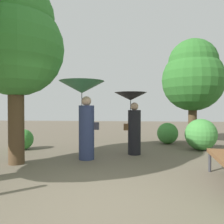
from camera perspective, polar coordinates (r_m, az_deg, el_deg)
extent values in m
plane|color=brown|center=(3.63, -5.23, -21.73)|extent=(40.00, 40.00, 0.00)
cylinder|color=navy|center=(6.19, -6.47, -5.14)|extent=(0.42, 0.42, 1.47)
sphere|color=tan|center=(6.16, -6.48, 2.75)|extent=(0.26, 0.26, 0.26)
cylinder|color=#333338|center=(6.17, -7.64, 0.85)|extent=(0.02, 0.02, 0.84)
cone|color=#33724C|center=(6.20, -7.65, 6.25)|extent=(1.23, 1.23, 0.33)
cube|color=#333342|center=(6.15, -3.97, -3.55)|extent=(0.14, 0.10, 0.20)
cylinder|color=black|center=(6.82, 5.67, -5.12)|extent=(0.38, 0.38, 1.33)
sphere|color=tan|center=(6.78, 5.69, 1.40)|extent=(0.24, 0.24, 0.24)
cylinder|color=#333338|center=(6.77, 4.72, -0.23)|extent=(0.02, 0.02, 0.75)
cone|color=black|center=(6.78, 4.72, 3.95)|extent=(0.97, 0.97, 0.24)
cube|color=brown|center=(6.78, 3.56, -3.80)|extent=(0.14, 0.10, 0.20)
cylinder|color=#38383D|center=(5.50, 23.50, -11.45)|extent=(0.06, 0.06, 0.44)
cylinder|color=#4C3823|center=(6.12, -23.13, 5.85)|extent=(0.38, 0.38, 3.84)
sphere|color=#387F33|center=(6.28, -23.20, 14.62)|extent=(2.37, 2.37, 2.37)
sphere|color=#387F33|center=(6.50, -23.25, 21.22)|extent=(1.90, 1.90, 1.90)
cylinder|color=#4C3823|center=(9.66, 19.73, 2.62)|extent=(0.33, 0.33, 3.35)
sphere|color=#2D6B28|center=(9.72, 19.76, 7.56)|extent=(2.46, 2.46, 2.46)
sphere|color=#2D6B28|center=(9.82, 19.79, 11.44)|extent=(1.97, 1.97, 1.97)
sphere|color=#387F33|center=(8.16, -21.59, -6.46)|extent=(0.69, 0.69, 0.69)
sphere|color=#428C3D|center=(9.08, 13.87, -5.23)|extent=(0.82, 0.82, 0.82)
sphere|color=#428C3D|center=(8.05, 21.57, -5.31)|extent=(1.04, 1.04, 1.04)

